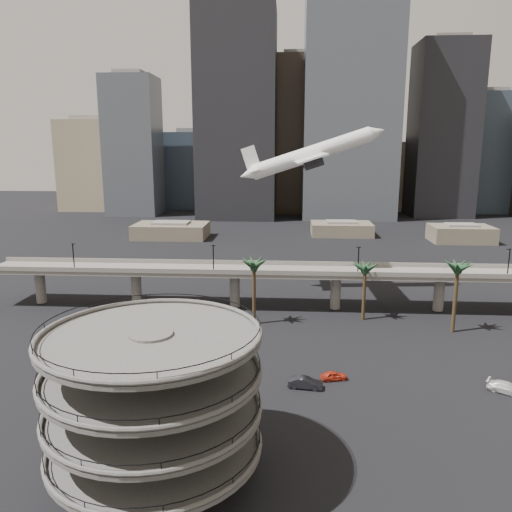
# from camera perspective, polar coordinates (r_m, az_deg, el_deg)

# --- Properties ---
(ground) EXTENTS (700.00, 700.00, 0.00)m
(ground) POSITION_cam_1_polar(r_m,az_deg,el_deg) (60.46, 2.86, -22.20)
(ground) COLOR black
(ground) RESTS_ON ground
(parking_ramp) EXTENTS (22.20, 22.20, 17.35)m
(parking_ramp) POSITION_cam_1_polar(r_m,az_deg,el_deg) (53.64, -11.62, -15.02)
(parking_ramp) COLOR #53514E
(parking_ramp) RESTS_ON ground
(overpass) EXTENTS (130.00, 9.30, 14.70)m
(overpass) POSITION_cam_1_polar(r_m,az_deg,el_deg) (108.27, 3.34, -2.17)
(overpass) COLOR slate
(overpass) RESTS_ON ground
(palm_trees) EXTENTS (42.40, 10.40, 14.00)m
(palm_trees) POSITION_cam_1_polar(r_m,az_deg,el_deg) (98.19, 11.54, -1.44)
(palm_trees) COLOR #42321C
(palm_trees) RESTS_ON ground
(low_buildings) EXTENTS (135.00, 27.50, 6.80)m
(low_buildings) POSITION_cam_1_polar(r_m,az_deg,el_deg) (194.84, 5.53, 2.89)
(low_buildings) COLOR brown
(low_buildings) RESTS_ON ground
(skyline) EXTENTS (269.00, 86.00, 110.11)m
(skyline) POSITION_cam_1_polar(r_m,az_deg,el_deg) (267.47, 7.01, 13.40)
(skyline) COLOR gray
(skyline) RESTS_ON ground
(airborne_jet) EXTENTS (34.05, 30.29, 13.93)m
(airborne_jet) POSITION_cam_1_polar(r_m,az_deg,el_deg) (117.43, 6.27, 11.45)
(airborne_jet) COLOR white
(airborne_jet) RESTS_ON ground
(car_a) EXTENTS (4.28, 2.55, 1.37)m
(car_a) POSITION_cam_1_polar(r_m,az_deg,el_deg) (78.04, 8.87, -13.35)
(car_a) COLOR red
(car_a) RESTS_ON ground
(car_b) EXTENTS (5.17, 2.31, 1.65)m
(car_b) POSITION_cam_1_polar(r_m,az_deg,el_deg) (75.06, 5.65, -14.22)
(car_b) COLOR black
(car_b) RESTS_ON ground
(car_c) EXTENTS (5.63, 4.66, 1.54)m
(car_c) POSITION_cam_1_polar(r_m,az_deg,el_deg) (81.69, 26.75, -13.31)
(car_c) COLOR silver
(car_c) RESTS_ON ground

